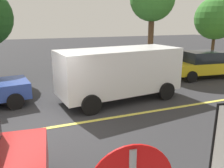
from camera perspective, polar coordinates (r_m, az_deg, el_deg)
The scene contains 5 objects.
ground_plane at distance 7.82m, azimuth -14.83°, elevation -10.40°, with size 80.00×80.00×0.00m, color #2D2D30.
lane_marking_centre at distance 8.61m, azimuth 5.53°, elevation -7.43°, with size 28.00×0.16×0.01m, color #E0D14C.
white_van at distance 9.86m, azimuth 1.98°, elevation 3.28°, with size 5.39×2.74×2.20m.
car_yellow_approaching at distance 15.05m, azimuth 21.70°, elevation 4.56°, with size 4.47×2.36×1.57m.
tree_centre_verge at distance 18.63m, azimuth 24.31°, elevation 14.58°, with size 3.01×3.01×5.01m.
Camera 1 is at (-0.67, -7.04, 3.33)m, focal length 37.01 mm.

